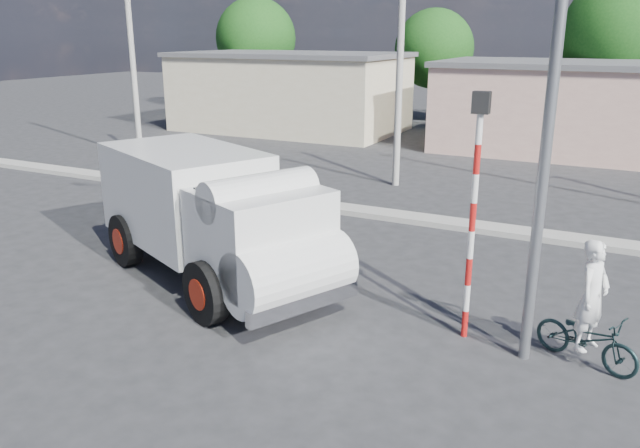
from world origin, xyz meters
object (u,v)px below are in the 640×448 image
at_px(truck, 214,214).
at_px(streetlight, 545,54).
at_px(bicycle, 587,338).
at_px(cyclist, 590,313).
at_px(traffic_pole, 474,197).

bearing_deg(truck, streetlight, 20.97).
bearing_deg(bicycle, streetlight, 124.46).
bearing_deg(truck, cyclist, 23.25).
height_order(cyclist, traffic_pole, traffic_pole).
height_order(bicycle, traffic_pole, traffic_pole).
bearing_deg(truck, bicycle, 23.25).
bearing_deg(bicycle, cyclist, 0.00).
relative_size(truck, traffic_pole, 1.63).
bearing_deg(cyclist, truck, 110.92).
relative_size(truck, streetlight, 0.79).
relative_size(bicycle, cyclist, 0.95).
relative_size(truck, cyclist, 3.83).
bearing_deg(cyclist, traffic_pole, 110.51).
bearing_deg(streetlight, truck, 176.11).
xyz_separation_m(bicycle, traffic_pole, (-2.02, 0.07, 2.13)).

